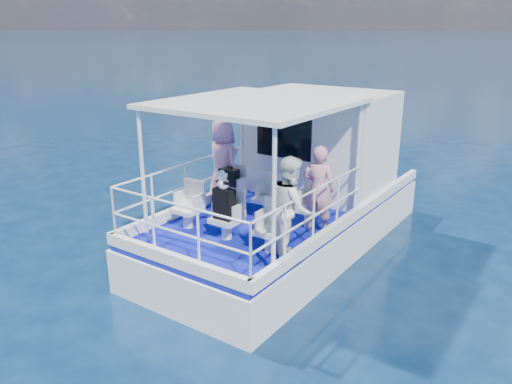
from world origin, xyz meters
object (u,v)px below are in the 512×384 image
panda (223,179)px  backpack_center (224,204)px  passenger_port_fwd (223,162)px  passenger_stbd_aft (290,207)px

panda → backpack_center: bearing=100.1°
passenger_port_fwd → backpack_center: 1.99m
backpack_center → panda: bearing=-79.9°
passenger_stbd_aft → backpack_center: passenger_stbd_aft is taller
passenger_port_fwd → passenger_stbd_aft: (2.50, -1.46, -0.05)m
passenger_port_fwd → panda: (1.25, -1.56, 0.22)m
passenger_stbd_aft → panda: size_ratio=4.69×
passenger_stbd_aft → panda: bearing=54.3°
panda → passenger_stbd_aft: bearing=4.4°
passenger_port_fwd → backpack_center: (1.24, -1.54, -0.22)m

